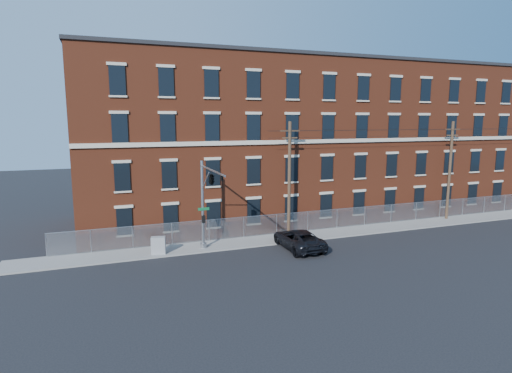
{
  "coord_description": "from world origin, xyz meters",
  "views": [
    {
      "loc": [
        -13.17,
        -27.09,
        10.19
      ],
      "look_at": [
        -1.69,
        4.0,
        4.93
      ],
      "focal_mm": 29.19,
      "sensor_mm": 36.0,
      "label": 1
    }
  ],
  "objects": [
    {
      "name": "utility_cabinet",
      "position": [
        -9.56,
        4.2,
        0.78
      ],
      "size": [
        1.15,
        0.75,
        1.32
      ],
      "primitive_type": "cube",
      "rotation": [
        0.0,
        0.0,
        -0.23
      ],
      "color": "gray",
      "rests_on": "sidewalk"
    },
    {
      "name": "sidewalk",
      "position": [
        12.0,
        5.0,
        0.06
      ],
      "size": [
        65.0,
        3.0,
        0.12
      ],
      "primitive_type": "cube",
      "color": "gray",
      "rests_on": "ground"
    },
    {
      "name": "overhead_wires",
      "position": [
        20.0,
        5.6,
        9.12
      ],
      "size": [
        40.0,
        0.62,
        0.62
      ],
      "color": "black",
      "rests_on": "ground"
    },
    {
      "name": "utility_pole_mid",
      "position": [
        20.0,
        5.6,
        5.34
      ],
      "size": [
        1.8,
        0.28,
        10.0
      ],
      "color": "#473423",
      "rests_on": "ground"
    },
    {
      "name": "ground",
      "position": [
        0.0,
        0.0,
        0.0
      ],
      "size": [
        140.0,
        140.0,
        0.0
      ],
      "primitive_type": "plane",
      "color": "black",
      "rests_on": "ground"
    },
    {
      "name": "pickup_truck",
      "position": [
        1.22,
        2.02,
        0.78
      ],
      "size": [
        2.6,
        5.63,
        1.56
      ],
      "primitive_type": "imported",
      "rotation": [
        0.0,
        0.0,
        3.14
      ],
      "color": "black",
      "rests_on": "ground"
    },
    {
      "name": "traffic_signal_mast",
      "position": [
        -6.0,
        2.18,
        5.39
      ],
      "size": [
        0.9,
        6.75,
        7.0
      ],
      "color": "#9EA0A5",
      "rests_on": "ground"
    },
    {
      "name": "chain_link_fence",
      "position": [
        12.0,
        6.3,
        1.06
      ],
      "size": [
        59.06,
        0.06,
        1.85
      ],
      "color": "#A5A8AD",
      "rests_on": "ground"
    },
    {
      "name": "mill_building",
      "position": [
        12.0,
        13.93,
        8.15
      ],
      "size": [
        55.3,
        14.32,
        16.3
      ],
      "color": "maroon",
      "rests_on": "ground"
    },
    {
      "name": "utility_pole_near",
      "position": [
        2.0,
        5.6,
        5.34
      ],
      "size": [
        1.8,
        0.28,
        10.0
      ],
      "color": "#473423",
      "rests_on": "ground"
    }
  ]
}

